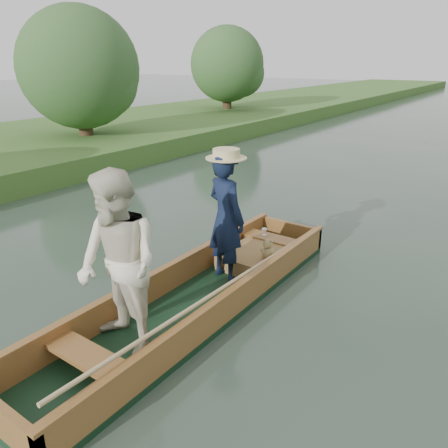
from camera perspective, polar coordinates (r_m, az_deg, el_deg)
The scene contains 3 objects.
ground at distance 5.54m, azimuth -3.67°, elevation -11.06°, with size 120.00×120.00×0.00m, color #283D30.
trees_far at distance 13.00m, azimuth 21.79°, elevation 17.38°, with size 22.83×14.32×4.45m.
punt at distance 5.04m, azimuth -6.13°, elevation -5.35°, with size 1.14×5.00×1.98m.
Camera 1 is at (3.00, -3.62, 2.92)m, focal length 35.00 mm.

